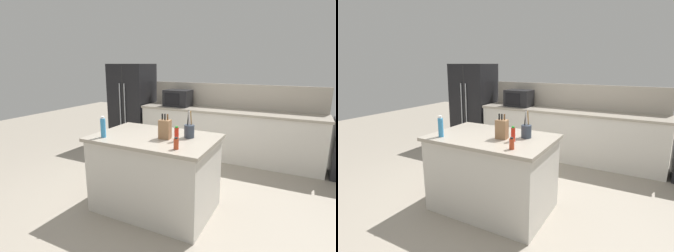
# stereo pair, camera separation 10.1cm
# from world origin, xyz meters

# --- Properties ---
(ground_plane) EXTENTS (14.00, 14.00, 0.00)m
(ground_plane) POSITION_xyz_m (0.00, 0.00, 0.00)
(ground_plane) COLOR gray
(back_counter_run) EXTENTS (3.40, 0.66, 0.94)m
(back_counter_run) POSITION_xyz_m (0.30, 2.20, 0.47)
(back_counter_run) COLOR beige
(back_counter_run) RESTS_ON ground_plane
(wall_backsplash) EXTENTS (3.36, 0.03, 0.46)m
(wall_backsplash) POSITION_xyz_m (0.30, 2.52, 1.17)
(wall_backsplash) COLOR #B2A899
(wall_backsplash) RESTS_ON back_counter_run
(kitchen_island) EXTENTS (1.46, 0.97, 0.94)m
(kitchen_island) POSITION_xyz_m (0.00, 0.00, 0.47)
(kitchen_island) COLOR beige
(kitchen_island) RESTS_ON ground_plane
(refrigerator) EXTENTS (0.86, 0.75, 1.78)m
(refrigerator) POSITION_xyz_m (-1.87, 2.25, 0.89)
(refrigerator) COLOR black
(refrigerator) RESTS_ON ground_plane
(microwave) EXTENTS (0.52, 0.39, 0.33)m
(microwave) POSITION_xyz_m (-0.72, 2.20, 1.10)
(microwave) COLOR black
(microwave) RESTS_ON back_counter_run
(knife_block) EXTENTS (0.14, 0.11, 0.29)m
(knife_block) POSITION_xyz_m (0.16, -0.04, 1.05)
(knife_block) COLOR #936B47
(knife_block) RESTS_ON kitchen_island
(utensil_crock) EXTENTS (0.12, 0.12, 0.32)m
(utensil_crock) POSITION_xyz_m (0.39, 0.13, 1.02)
(utensil_crock) COLOR #333D4C
(utensil_crock) RESTS_ON kitchen_island
(hot_sauce_bottle) EXTENTS (0.05, 0.05, 0.17)m
(hot_sauce_bottle) POSITION_xyz_m (0.32, -0.07, 1.02)
(hot_sauce_bottle) COLOR red
(hot_sauce_bottle) RESTS_ON kitchen_island
(spice_jar_paprika) EXTENTS (0.05, 0.05, 0.12)m
(spice_jar_paprika) POSITION_xyz_m (0.44, -0.32, 1.00)
(spice_jar_paprika) COLOR #B73D1E
(spice_jar_paprika) RESTS_ON kitchen_island
(soy_sauce_bottle) EXTENTS (0.06, 0.06, 0.17)m
(soy_sauce_bottle) POSITION_xyz_m (0.10, 0.14, 1.02)
(soy_sauce_bottle) COLOR black
(soy_sauce_bottle) RESTS_ON kitchen_island
(dish_soap_bottle) EXTENTS (0.06, 0.06, 0.25)m
(dish_soap_bottle) POSITION_xyz_m (-0.51, -0.31, 1.06)
(dish_soap_bottle) COLOR #3384BC
(dish_soap_bottle) RESTS_ON kitchen_island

